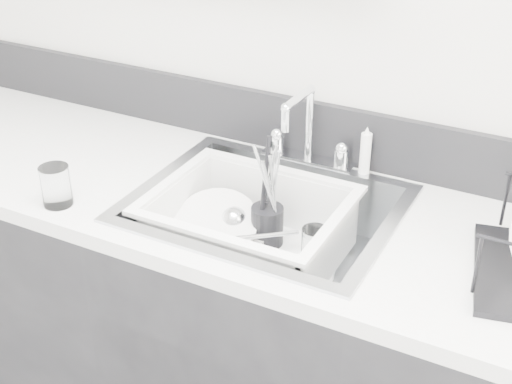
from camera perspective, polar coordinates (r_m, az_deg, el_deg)
The scene contains 12 objects.
counter_run at distance 2.02m, azimuth 0.68°, elevation -12.33°, with size 3.20×0.62×0.92m.
backsplash at distance 1.95m, azimuth 4.78°, elevation 4.98°, with size 3.20×0.02×0.16m, color black.
sink at distance 1.79m, azimuth 0.74°, elevation -3.48°, with size 0.64×0.52×0.20m, color silver, non-canonical shape.
faucet at distance 1.91m, azimuth 4.12°, elevation 3.87°, with size 0.26×0.18×0.23m.
side_sprayer at distance 1.87m, azimuth 8.75°, elevation 3.23°, with size 0.03×0.03×0.14m, color white.
wash_tub at distance 1.79m, azimuth -0.57°, elevation -2.96°, with size 0.48×0.39×0.19m, color white, non-canonical shape.
plate_stack at distance 1.87m, azimuth -2.94°, elevation -3.30°, with size 0.27×0.26×0.11m.
utensil_cup at distance 1.85m, azimuth 0.89°, elevation -2.46°, with size 0.08×0.08×0.28m.
ladle at distance 1.82m, azimuth -0.75°, elevation -3.74°, with size 0.27×0.10×0.08m, color silver, non-canonical shape.
tumbler_in_tub at distance 1.78m, azimuth 4.71°, elevation -4.31°, with size 0.07×0.07×0.10m, color white.
tumbler_counter at distance 1.79m, azimuth -15.71°, elevation 0.48°, with size 0.07×0.07×0.10m, color white.
bowl_small at distance 1.73m, azimuth 1.45°, elevation -6.75°, with size 0.10×0.10×0.03m, color white.
Camera 1 is at (0.68, -0.15, 1.80)m, focal length 50.00 mm.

